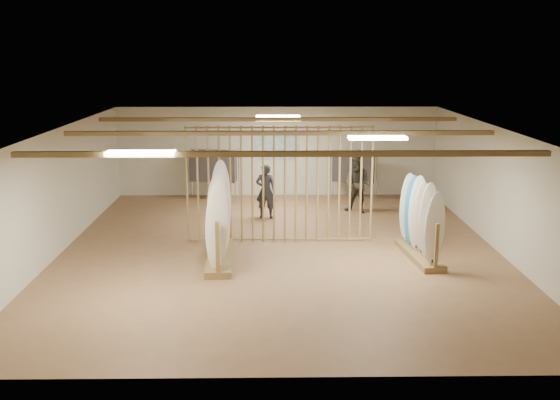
{
  "coord_description": "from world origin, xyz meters",
  "views": [
    {
      "loc": [
        -0.22,
        -14.43,
        4.49
      ],
      "look_at": [
        0.0,
        0.0,
        1.2
      ],
      "focal_mm": 42.0,
      "sensor_mm": 36.0,
      "label": 1
    }
  ],
  "objects_px": {
    "clothing_rack_b": "(354,168)",
    "shopper_b": "(358,180)",
    "rack_left": "(219,231)",
    "clothing_rack_a": "(213,167)",
    "shopper_a": "(266,187)",
    "rack_right": "(420,231)"
  },
  "relations": [
    {
      "from": "rack_right",
      "to": "rack_left",
      "type": "bearing_deg",
      "value": 176.22
    },
    {
      "from": "rack_right",
      "to": "shopper_b",
      "type": "bearing_deg",
      "value": 95.46
    },
    {
      "from": "clothing_rack_b",
      "to": "shopper_a",
      "type": "distance_m",
      "value": 3.56
    },
    {
      "from": "rack_left",
      "to": "shopper_a",
      "type": "xyz_separation_m",
      "value": [
        0.99,
        3.79,
        0.18
      ]
    },
    {
      "from": "clothing_rack_b",
      "to": "shopper_b",
      "type": "relative_size",
      "value": 0.8
    },
    {
      "from": "rack_right",
      "to": "shopper_b",
      "type": "distance_m",
      "value": 4.31
    },
    {
      "from": "clothing_rack_a",
      "to": "shopper_a",
      "type": "bearing_deg",
      "value": -41.9
    },
    {
      "from": "rack_left",
      "to": "clothing_rack_b",
      "type": "distance_m",
      "value": 7.14
    },
    {
      "from": "rack_right",
      "to": "clothing_rack_b",
      "type": "height_order",
      "value": "rack_right"
    },
    {
      "from": "clothing_rack_a",
      "to": "rack_right",
      "type": "bearing_deg",
      "value": -37.52
    },
    {
      "from": "rack_right",
      "to": "clothing_rack_a",
      "type": "xyz_separation_m",
      "value": [
        -5.05,
        5.84,
        0.45
      ]
    },
    {
      "from": "clothing_rack_b",
      "to": "clothing_rack_a",
      "type": "bearing_deg",
      "value": -159.94
    },
    {
      "from": "shopper_a",
      "to": "shopper_b",
      "type": "relative_size",
      "value": 0.93
    },
    {
      "from": "shopper_b",
      "to": "clothing_rack_b",
      "type": "bearing_deg",
      "value": 116.93
    },
    {
      "from": "rack_left",
      "to": "clothing_rack_a",
      "type": "height_order",
      "value": "rack_left"
    },
    {
      "from": "clothing_rack_a",
      "to": "clothing_rack_b",
      "type": "xyz_separation_m",
      "value": [
        4.32,
        0.13,
        -0.09
      ]
    },
    {
      "from": "clothing_rack_a",
      "to": "shopper_a",
      "type": "distance_m",
      "value": 2.74
    },
    {
      "from": "rack_right",
      "to": "shopper_a",
      "type": "distance_m",
      "value": 5.01
    },
    {
      "from": "clothing_rack_b",
      "to": "shopper_a",
      "type": "bearing_deg",
      "value": -120.92
    },
    {
      "from": "clothing_rack_b",
      "to": "shopper_a",
      "type": "xyz_separation_m",
      "value": [
        -2.7,
        -2.32,
        -0.1
      ]
    },
    {
      "from": "clothing_rack_b",
      "to": "shopper_b",
      "type": "height_order",
      "value": "shopper_b"
    },
    {
      "from": "rack_left",
      "to": "shopper_a",
      "type": "bearing_deg",
      "value": 73.0
    }
  ]
}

